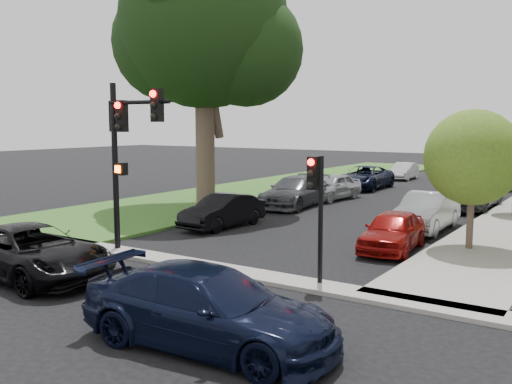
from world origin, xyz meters
The scene contains 19 objects.
ground centered at (0.00, 0.00, 0.00)m, with size 140.00×140.00×0.00m, color black.
grass_strip centered at (-9.00, 24.00, 0.06)m, with size 8.00×44.00×0.12m, color #235114.
sidewalk_cross centered at (0.00, 2.00, 0.06)m, with size 60.00×1.00×0.12m, color gray.
eucalyptus centered at (-7.53, 11.63, 9.20)m, with size 9.51×8.63×13.47m.
small_tree_a centered at (6.20, 8.72, 3.19)m, with size 3.20×3.20×4.80m.
traffic_signal_main centered at (-3.36, 2.24, 3.89)m, with size 2.76×0.72×5.64m.
traffic_signal_secondary centered at (3.77, 2.19, 2.44)m, with size 0.44×0.36×3.49m.
car_cross_near centered at (-3.24, -1.53, 0.75)m, with size 2.49×5.40×1.50m, color black.
car_cross_far centered at (3.94, -2.64, 0.77)m, with size 2.17×5.34×1.55m, color black.
car_parked_0 centered at (3.97, 7.43, 0.69)m, with size 1.62×4.04×1.37m, color maroon.
car_parked_1 centered at (3.83, 11.69, 0.77)m, with size 1.62×4.65×1.53m, color #999BA0.
car_parked_2 centered at (3.78, 18.66, 0.75)m, with size 2.48×5.37×1.49m, color #3F4247.
car_parked_3 centered at (3.71, 22.57, 0.64)m, with size 1.52×3.77×1.28m, color black.
car_parked_4 centered at (3.64, 29.68, 0.78)m, with size 2.18×5.37×1.56m, color #999BA0.
car_parked_5 centered at (-3.45, 7.72, 0.69)m, with size 1.47×4.20×1.38m, color black.
car_parked_6 centered at (-3.85, 14.46, 0.79)m, with size 2.20×5.42×1.57m, color #3F4247.
car_parked_7 centered at (-3.45, 18.00, 0.75)m, with size 1.76×4.38×1.49m, color #999BA0.
car_parked_8 centered at (-3.97, 23.98, 0.75)m, with size 2.50×5.43×1.51m, color black.
car_parked_9 centered at (-3.93, 31.58, 0.64)m, with size 1.36×3.89×1.28m, color silver.
Camera 1 is at (10.61, -11.06, 4.36)m, focal length 40.00 mm.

